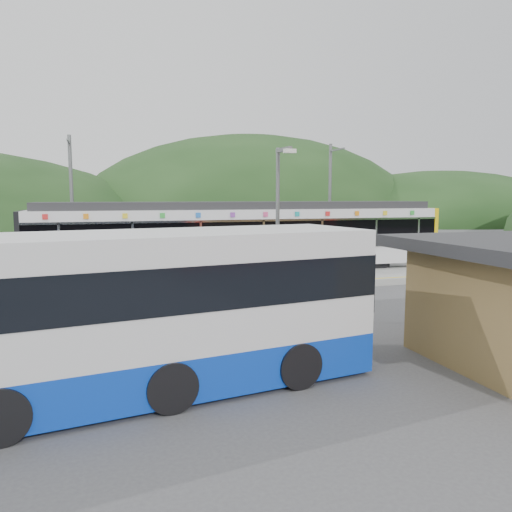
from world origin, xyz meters
name	(u,v)px	position (x,y,z in m)	size (l,w,h in m)	color
ground	(259,302)	(0.00, 0.00, 0.00)	(120.00, 120.00, 0.00)	#4C4C4F
hills	(342,274)	(6.19, 5.29, 0.00)	(146.00, 149.00, 26.00)	#1E3D19
platform	(237,284)	(0.00, 3.30, 0.15)	(26.00, 3.20, 0.30)	#9E9E99
yellow_line	(245,286)	(0.00, 2.00, 0.30)	(26.00, 0.10, 0.01)	yellow
train	(245,236)	(1.16, 6.00, 2.06)	(20.44, 3.01, 3.74)	black
catenary_mast_west	(72,204)	(-7.00, 8.56, 3.65)	(0.18, 1.80, 7.00)	slate
catenary_mast_east	(330,203)	(7.00, 8.56, 3.65)	(0.18, 1.80, 7.00)	slate
bus	(80,322)	(-6.12, -7.74, 1.58)	(12.32, 4.53, 3.28)	blue
lamp_post	(279,219)	(-0.36, -3.12, 3.30)	(0.36, 0.99, 5.51)	slate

